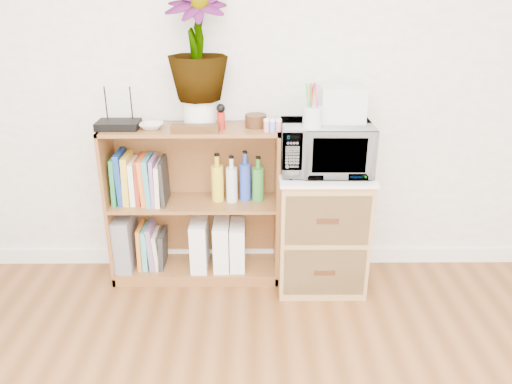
{
  "coord_description": "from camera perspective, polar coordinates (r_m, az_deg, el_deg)",
  "views": [
    {
      "loc": [
        -0.0,
        -0.61,
        1.68
      ],
      "look_at": [
        0.02,
        1.95,
        0.62
      ],
      "focal_mm": 35.0,
      "sensor_mm": 36.0,
      "label": 1
    }
  ],
  "objects": [
    {
      "name": "kokeshi_doll",
      "position": [
        2.76,
        -4.01,
        8.13
      ],
      "size": [
        0.04,
        0.04,
        0.1
      ],
      "primitive_type": "cylinder",
      "color": "maroon",
      "rests_on": "bookshelf"
    },
    {
      "name": "trinket_box",
      "position": [
        2.72,
        -6.99,
        7.22
      ],
      "size": [
        0.26,
        0.06,
        0.04
      ],
      "primitive_type": "cube",
      "color": "#39210F",
      "rests_on": "bookshelf"
    },
    {
      "name": "file_box",
      "position": [
        3.17,
        -14.62,
        -5.4
      ],
      "size": [
        0.1,
        0.27,
        0.33
      ],
      "primitive_type": "cube",
      "color": "slate",
      "rests_on": "bookshelf"
    },
    {
      "name": "bookshelf",
      "position": [
        2.99,
        -7.04,
        -1.48
      ],
      "size": [
        1.0,
        0.3,
        0.95
      ],
      "primitive_type": "cube",
      "color": "brown",
      "rests_on": "ground"
    },
    {
      "name": "liquor_bottles",
      "position": [
        2.91,
        -0.83,
        1.42
      ],
      "size": [
        0.46,
        0.07,
        0.29
      ],
      "color": "yellow",
      "rests_on": "bookshelf"
    },
    {
      "name": "skirting_board",
      "position": [
        3.29,
        -0.3,
        -7.27
      ],
      "size": [
        4.0,
        0.02,
        0.1
      ],
      "primitive_type": "cube",
      "color": "white",
      "rests_on": "ground"
    },
    {
      "name": "pen_cup",
      "position": [
        2.64,
        6.45,
        8.51
      ],
      "size": [
        0.1,
        0.1,
        0.11
      ],
      "primitive_type": "cylinder",
      "color": "silver",
      "rests_on": "microwave"
    },
    {
      "name": "potted_plant",
      "position": [
        2.76,
        -6.76,
        16.39
      ],
      "size": [
        0.33,
        0.33,
        0.59
      ],
      "primitive_type": "imported",
      "color": "#306B2B",
      "rests_on": "plant_pot"
    },
    {
      "name": "cookbooks",
      "position": [
        2.98,
        -13.17,
        1.39
      ],
      "size": [
        0.31,
        0.2,
        0.3
      ],
      "color": "#1F763D",
      "rests_on": "bookshelf"
    },
    {
      "name": "magazine_holder_right",
      "position": [
        3.08,
        -2.12,
        -6.06
      ],
      "size": [
        0.09,
        0.23,
        0.28
      ],
      "primitive_type": "cube",
      "color": "white",
      "rests_on": "bookshelf"
    },
    {
      "name": "plant_pot",
      "position": [
        2.82,
        -6.42,
        8.94
      ],
      "size": [
        0.18,
        0.18,
        0.15
      ],
      "primitive_type": "cylinder",
      "color": "white",
      "rests_on": "bookshelf"
    },
    {
      "name": "wicker_unit",
      "position": [
        2.98,
        7.43,
        -4.23
      ],
      "size": [
        0.5,
        0.45,
        0.7
      ],
      "primitive_type": "cube",
      "color": "#9E7542",
      "rests_on": "ground"
    },
    {
      "name": "magazine_holder_left",
      "position": [
        3.09,
        -6.46,
        -5.82
      ],
      "size": [
        0.1,
        0.25,
        0.31
      ],
      "primitive_type": "cube",
      "color": "white",
      "rests_on": "bookshelf"
    },
    {
      "name": "microwave",
      "position": [
        2.78,
        7.97,
        5.04
      ],
      "size": [
        0.5,
        0.34,
        0.27
      ],
      "primitive_type": "imported",
      "rotation": [
        0.0,
        0.0,
        -0.01
      ],
      "color": "white",
      "rests_on": "wicker_unit"
    },
    {
      "name": "wooden_bowl",
      "position": [
        2.81,
        -0.04,
        8.15
      ],
      "size": [
        0.12,
        0.12,
        0.07
      ],
      "primitive_type": "cylinder",
      "color": "#351A0E",
      "rests_on": "bookshelf"
    },
    {
      "name": "white_bowl",
      "position": [
        2.83,
        -11.84,
        7.39
      ],
      "size": [
        0.13,
        0.13,
        0.03
      ],
      "primitive_type": "imported",
      "color": "silver",
      "rests_on": "bookshelf"
    },
    {
      "name": "magazine_holder_mid",
      "position": [
        3.08,
        -3.94,
        -5.95
      ],
      "size": [
        0.09,
        0.24,
        0.29
      ],
      "primitive_type": "cube",
      "color": "white",
      "rests_on": "bookshelf"
    },
    {
      "name": "router",
      "position": [
        2.88,
        -15.46,
        7.42
      ],
      "size": [
        0.23,
        0.16,
        0.04
      ],
      "primitive_type": "cube",
      "color": "black",
      "rests_on": "bookshelf"
    },
    {
      "name": "small_appliance",
      "position": [
        2.8,
        9.8,
        9.92
      ],
      "size": [
        0.24,
        0.2,
        0.19
      ],
      "primitive_type": "cube",
      "color": "silver",
      "rests_on": "microwave"
    },
    {
      "name": "lower_books",
      "position": [
        3.15,
        -11.8,
        -6.1
      ],
      "size": [
        0.16,
        0.19,
        0.27
      ],
      "color": "orange",
      "rests_on": "bookshelf"
    },
    {
      "name": "paint_jars",
      "position": [
        2.72,
        1.91,
        7.53
      ],
      "size": [
        0.12,
        0.04,
        0.06
      ],
      "primitive_type": "cube",
      "color": "pink",
      "rests_on": "bookshelf"
    }
  ]
}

